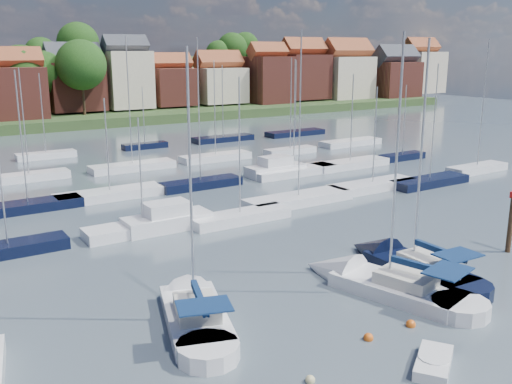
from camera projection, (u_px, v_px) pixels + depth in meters
ground at (138, 176)px, 64.70m from camera, size 260.00×260.00×0.00m
sailboat_left at (192, 308)px, 30.83m from camera, size 6.29×11.65×15.34m
sailboat_centre at (375, 283)px, 34.11m from camera, size 6.09×12.34×16.19m
sailboat_navy at (403, 264)px, 37.11m from camera, size 3.41×11.55×15.88m
tender at (434, 363)px, 25.57m from camera, size 3.35×2.89×0.66m
timber_piling at (509, 234)px, 40.11m from camera, size 0.40×0.40×6.66m
buoy_b at (310, 382)px, 24.55m from camera, size 0.43×0.43×0.43m
buoy_c at (368, 340)px, 28.15m from camera, size 0.49×0.49×0.49m
buoy_d at (411, 326)px, 29.53m from camera, size 0.51×0.51×0.51m
buoy_e at (397, 252)px, 40.49m from camera, size 0.49×0.49×0.49m
marina_field at (171, 179)px, 61.64m from camera, size 79.62×41.41×15.93m
far_shore_town at (7, 89)px, 140.47m from camera, size 212.46×90.00×22.27m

